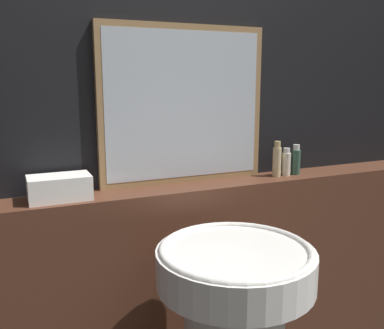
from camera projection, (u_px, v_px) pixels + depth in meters
wall_back at (183, 109)px, 1.80m from camera, size 8.00×0.06×2.50m
vanity_counter at (194, 292)px, 1.84m from camera, size 2.98×0.18×0.95m
mirror at (184, 105)px, 1.74m from camera, size 0.71×0.03×0.64m
towel_stack at (59, 188)px, 1.53m from camera, size 0.22×0.13×0.09m
shampoo_bottle at (277, 160)px, 1.89m from camera, size 0.04×0.04×0.16m
conditioner_bottle at (286, 163)px, 1.92m from camera, size 0.04×0.04×0.12m
lotion_bottle at (296, 161)px, 1.93m from camera, size 0.04×0.04×0.14m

